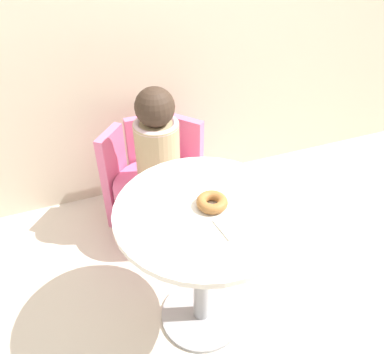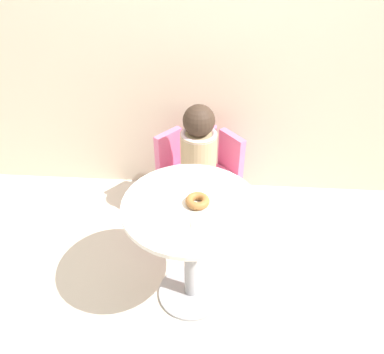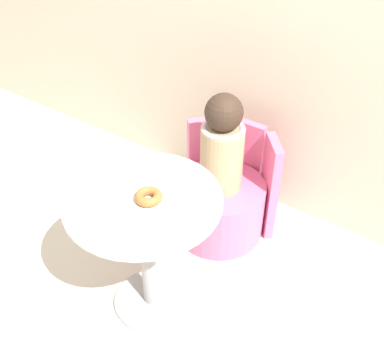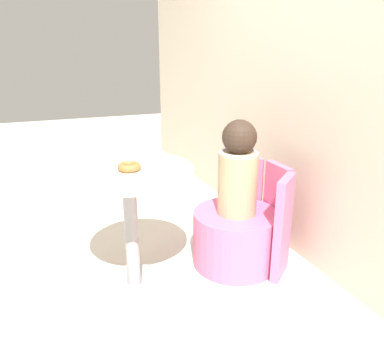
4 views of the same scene
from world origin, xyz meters
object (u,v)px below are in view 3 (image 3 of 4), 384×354
(round_table, at_px, (146,229))
(tub_chair, at_px, (219,208))
(donut, at_px, (149,197))
(child_figure, at_px, (222,145))

(round_table, bearing_deg, tub_chair, 89.85)
(round_table, bearing_deg, donut, 0.72)
(tub_chair, distance_m, donut, 0.85)
(child_figure, bearing_deg, donut, -87.30)
(child_figure, bearing_deg, round_table, -90.15)
(tub_chair, height_order, donut, donut)
(round_table, distance_m, tub_chair, 0.73)
(tub_chair, relative_size, child_figure, 0.92)
(donut, bearing_deg, child_figure, 92.70)
(child_figure, distance_m, donut, 0.66)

